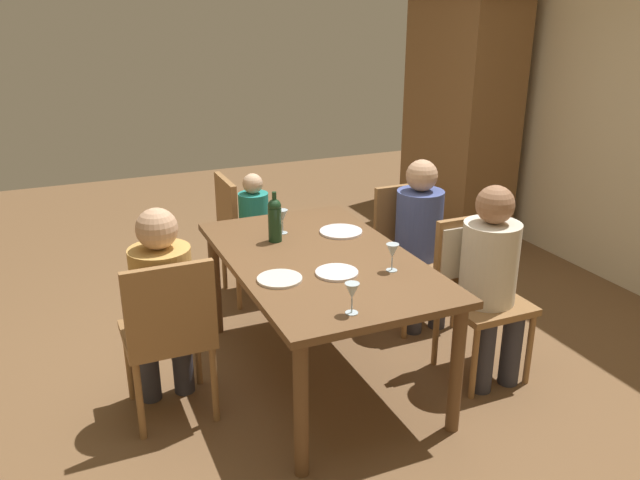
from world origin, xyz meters
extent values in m
plane|color=brown|center=(0.00, 0.00, 0.00)|extent=(10.00, 10.00, 0.00)
cube|color=brown|center=(-1.92, 2.24, 1.05)|extent=(1.10, 0.56, 2.10)
cube|color=brown|center=(0.00, 0.00, 0.73)|extent=(1.64, 0.98, 0.04)
cylinder|color=brown|center=(-0.75, -0.42, 0.36)|extent=(0.07, 0.07, 0.71)
cylinder|color=brown|center=(0.75, -0.42, 0.36)|extent=(0.07, 0.07, 0.71)
cylinder|color=brown|center=(-0.75, 0.42, 0.36)|extent=(0.07, 0.07, 0.71)
cylinder|color=brown|center=(0.75, 0.42, 0.36)|extent=(0.07, 0.07, 0.71)
cylinder|color=olive|center=(-0.19, -1.06, 0.22)|extent=(0.04, 0.04, 0.44)
cylinder|color=olive|center=(-0.19, -0.68, 0.22)|extent=(0.04, 0.04, 0.44)
cylinder|color=olive|center=(0.19, -1.06, 0.22)|extent=(0.04, 0.04, 0.44)
cylinder|color=olive|center=(0.19, -0.68, 0.22)|extent=(0.04, 0.04, 0.44)
cube|color=olive|center=(0.00, -0.87, 0.46)|extent=(0.44, 0.44, 0.04)
cube|color=olive|center=(0.20, -0.87, 0.70)|extent=(0.04, 0.44, 0.44)
cylinder|color=olive|center=(0.56, 1.06, 0.22)|extent=(0.04, 0.04, 0.44)
cylinder|color=olive|center=(0.56, 0.68, 0.22)|extent=(0.04, 0.04, 0.44)
cylinder|color=olive|center=(0.18, 1.06, 0.22)|extent=(0.04, 0.04, 0.44)
cylinder|color=olive|center=(0.18, 0.68, 0.22)|extent=(0.04, 0.04, 0.44)
cube|color=olive|center=(0.37, 0.87, 0.46)|extent=(0.44, 0.44, 0.04)
cube|color=olive|center=(0.17, 0.87, 0.70)|extent=(0.04, 0.44, 0.44)
cube|color=beige|center=(0.17, 0.87, 0.72)|extent=(0.07, 0.40, 0.31)
cylinder|color=olive|center=(-0.18, 1.06, 0.22)|extent=(0.04, 0.04, 0.44)
cylinder|color=olive|center=(-0.18, 0.68, 0.22)|extent=(0.04, 0.04, 0.44)
cylinder|color=olive|center=(-0.56, 1.06, 0.22)|extent=(0.04, 0.04, 0.44)
cylinder|color=olive|center=(-0.56, 0.68, 0.22)|extent=(0.04, 0.04, 0.44)
cube|color=olive|center=(-0.37, 0.87, 0.46)|extent=(0.44, 0.44, 0.04)
cube|color=olive|center=(-0.57, 0.87, 0.70)|extent=(0.04, 0.44, 0.44)
cylinder|color=olive|center=(-1.39, 0.19, 0.22)|extent=(0.04, 0.04, 0.44)
cylinder|color=olive|center=(-1.01, 0.19, 0.22)|extent=(0.04, 0.04, 0.44)
cylinder|color=olive|center=(-1.39, -0.19, 0.22)|extent=(0.04, 0.04, 0.44)
cylinder|color=olive|center=(-1.01, -0.19, 0.22)|extent=(0.04, 0.04, 0.44)
cube|color=olive|center=(-1.20, 0.00, 0.46)|extent=(0.44, 0.44, 0.04)
cube|color=olive|center=(-1.20, -0.20, 0.70)|extent=(0.44, 0.04, 0.44)
cylinder|color=#33333D|center=(-0.15, -0.96, 0.23)|extent=(0.11, 0.11, 0.46)
cylinder|color=#33333D|center=(-0.15, -0.78, 0.23)|extent=(0.11, 0.11, 0.46)
cylinder|color=tan|center=(0.00, -0.87, 0.70)|extent=(0.31, 0.31, 0.48)
sphere|color=tan|center=(0.00, -0.87, 1.04)|extent=(0.21, 0.21, 0.21)
cylinder|color=#33333D|center=(0.52, 0.96, 0.23)|extent=(0.12, 0.12, 0.46)
cylinder|color=#33333D|center=(0.52, 0.77, 0.23)|extent=(0.12, 0.12, 0.46)
cylinder|color=beige|center=(0.37, 0.87, 0.70)|extent=(0.32, 0.32, 0.49)
sphere|color=#996B4C|center=(0.37, 0.87, 1.05)|extent=(0.21, 0.21, 0.21)
cylinder|color=#33333D|center=(-0.23, 0.96, 0.23)|extent=(0.11, 0.11, 0.46)
cylinder|color=#33333D|center=(-0.23, 0.78, 0.23)|extent=(0.11, 0.11, 0.46)
cylinder|color=#475699|center=(-0.37, 0.87, 0.70)|extent=(0.31, 0.31, 0.47)
sphere|color=tan|center=(-0.37, 0.87, 1.03)|extent=(0.20, 0.20, 0.20)
cylinder|color=#33333D|center=(-1.27, 0.10, 0.23)|extent=(0.08, 0.08, 0.46)
cylinder|color=#33333D|center=(-1.14, 0.10, 0.23)|extent=(0.08, 0.08, 0.46)
cylinder|color=teal|center=(-1.20, 0.00, 0.63)|extent=(0.22, 0.22, 0.33)
sphere|color=beige|center=(-1.20, 0.00, 0.86)|extent=(0.14, 0.14, 0.14)
cylinder|color=#19381E|center=(-0.33, -0.14, 0.85)|extent=(0.08, 0.08, 0.20)
sphere|color=#19381E|center=(-0.33, -0.14, 0.97)|extent=(0.08, 0.08, 0.08)
cylinder|color=#19381E|center=(-0.33, -0.14, 1.02)|extent=(0.03, 0.03, 0.07)
cylinder|color=silver|center=(-0.44, -0.06, 0.75)|extent=(0.06, 0.06, 0.00)
cylinder|color=silver|center=(-0.44, -0.06, 0.79)|extent=(0.01, 0.01, 0.07)
cone|color=silver|center=(-0.44, -0.06, 0.86)|extent=(0.07, 0.07, 0.07)
cylinder|color=silver|center=(0.68, -0.14, 0.75)|extent=(0.06, 0.06, 0.00)
cylinder|color=silver|center=(0.68, -0.14, 0.79)|extent=(0.01, 0.01, 0.07)
cone|color=silver|center=(0.68, -0.14, 0.86)|extent=(0.07, 0.07, 0.07)
cylinder|color=silver|center=(0.32, 0.27, 0.75)|extent=(0.06, 0.06, 0.00)
cylinder|color=silver|center=(0.32, 0.27, 0.79)|extent=(0.01, 0.01, 0.07)
cone|color=silver|center=(0.32, 0.27, 0.86)|extent=(0.07, 0.07, 0.07)
cylinder|color=white|center=(-0.31, 0.27, 0.76)|extent=(0.26, 0.26, 0.01)
cylinder|color=white|center=(0.25, -0.01, 0.76)|extent=(0.22, 0.22, 0.01)
cylinder|color=silver|center=(0.21, -0.31, 0.76)|extent=(0.23, 0.23, 0.01)
camera|label=1|loc=(3.03, -1.31, 2.10)|focal=36.11mm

